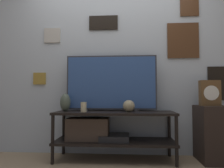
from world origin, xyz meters
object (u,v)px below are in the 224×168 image
Objects in this scene: television at (111,82)px; mantel_clock at (210,93)px; vase_urn_stoneware at (65,102)px; candle_jar at (84,107)px; vase_round_glass at (129,106)px.

television reaches higher than mantel_clock.
vase_urn_stoneware is (-0.57, -0.13, -0.26)m from television.
mantel_clock is (1.80, 0.05, 0.12)m from vase_urn_stoneware.
vase_urn_stoneware is 1.88× the size of candle_jar.
vase_round_glass is 0.47× the size of mantel_clock.
vase_urn_stoneware reaches higher than candle_jar.
mantel_clock is at bearing 1.48° from vase_urn_stoneware.
vase_urn_stoneware is 0.26m from candle_jar.
vase_round_glass is at bearing -175.50° from mantel_clock.
candle_jar is at bearing -177.63° from vase_round_glass.
mantel_clock is at bearing 3.74° from candle_jar.
mantel_clock reaches higher than vase_round_glass.
vase_round_glass reaches higher than candle_jar.
television reaches higher than vase_urn_stoneware.
mantel_clock reaches higher than candle_jar.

